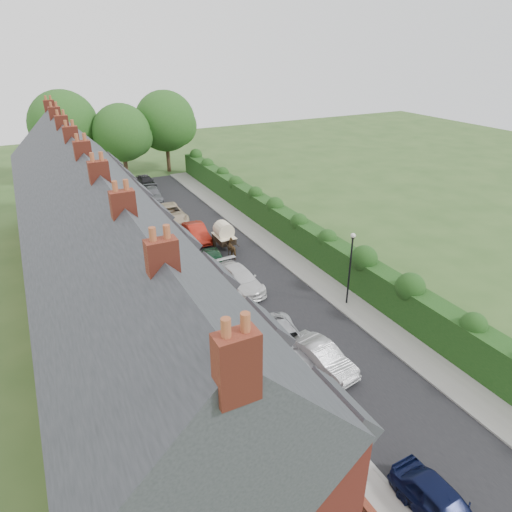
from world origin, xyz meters
The scene contains 24 objects.
ground centered at (0.00, 0.00, 0.00)m, with size 140.00×140.00×0.00m, color #2D4C1E.
road centered at (-0.50, 11.00, 0.01)m, with size 6.00×58.00×0.02m, color black.
pavement_hedge_side centered at (3.60, 11.00, 0.06)m, with size 2.20×58.00×0.12m, color gray.
pavement_house_side centered at (-4.35, 11.00, 0.06)m, with size 1.70×58.00×0.12m, color gray.
kerb_hedge_side centered at (2.55, 11.00, 0.07)m, with size 0.18×58.00×0.13m, color gray.
kerb_house_side centered at (-3.55, 11.00, 0.07)m, with size 0.18×58.00×0.13m, color gray.
hedge centered at (5.40, 11.00, 1.60)m, with size 2.10×58.00×2.85m.
terrace_row centered at (-10.87, 9.98, 4.47)m, with size 9.05×40.50×11.50m.
garden_wall_row centered at (-5.35, 10.00, 0.46)m, with size 0.35×40.35×1.10m.
lamppost centered at (3.40, 4.00, 3.30)m, with size 0.32×0.32×5.16m.
tree_far_left centered at (-2.65, 40.08, 5.71)m, with size 7.14×6.80×9.29m.
tree_far_right centered at (3.39, 42.08, 6.31)m, with size 7.98×7.60×10.31m.
tree_far_back centered at (-8.59, 43.08, 6.62)m, with size 8.40×8.00×10.82m.
car_navy centered at (-2.83, -9.80, 0.71)m, with size 1.69×4.20×1.43m, color black.
car_silver_a centered at (-1.84, -0.64, 0.71)m, with size 1.51×4.33×1.43m, color #A1A2A6.
car_silver_b centered at (-3.00, 1.40, 0.75)m, with size 2.50×5.41×1.50m, color #B3B5BB.
car_white centered at (-2.04, 9.21, 0.73)m, with size 2.05×5.04×1.46m, color silver.
car_green centered at (-2.53, 12.60, 0.69)m, with size 1.64×4.08×1.39m, color #0F351D.
car_red centered at (-1.77, 18.67, 0.71)m, with size 1.50×4.31×1.42m, color #A01D11.
car_beige centered at (-2.39, 24.23, 0.76)m, with size 2.52×5.47×1.52m, color tan.
car_grey centered at (-2.16, 31.25, 0.65)m, with size 1.82×4.47×1.30m, color #5C5D63.
car_black centered at (-1.63, 36.24, 0.71)m, with size 1.69×4.19×1.43m, color black.
horse centered at (-0.32, 14.12, 0.72)m, with size 0.77×1.70×1.43m, color #453019.
horse_cart centered at (-0.32, 15.95, 1.37)m, with size 1.50×3.32×2.39m.
Camera 1 is at (-13.91, -16.53, 16.17)m, focal length 32.00 mm.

